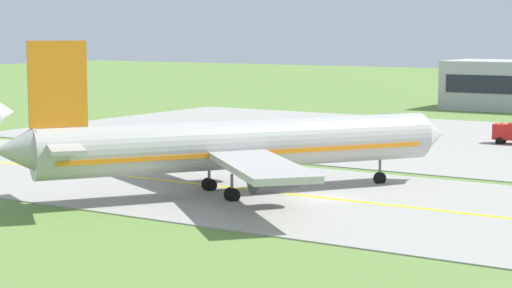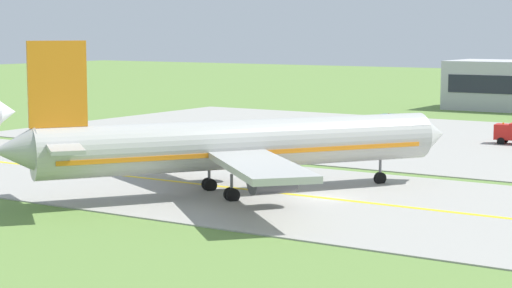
{
  "view_description": "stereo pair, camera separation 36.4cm",
  "coord_description": "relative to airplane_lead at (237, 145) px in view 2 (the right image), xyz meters",
  "views": [
    {
      "loc": [
        35.31,
        -64.79,
        13.48
      ],
      "look_at": [
        -6.4,
        0.21,
        4.0
      ],
      "focal_mm": 65.27,
      "sensor_mm": 36.0,
      "label": 1
    },
    {
      "loc": [
        35.62,
        -64.59,
        13.48
      ],
      "look_at": [
        -6.4,
        0.21,
        4.0
      ],
      "focal_mm": 65.27,
      "sensor_mm": 36.0,
      "label": 2
    }
  ],
  "objects": [
    {
      "name": "service_truck_baggage",
      "position": [
        -8.16,
        48.0,
        -2.6
      ],
      "size": [
        5.34,
        5.97,
        2.6
      ],
      "color": "#264CA5",
      "rests_on": "ground"
    },
    {
      "name": "airplane_lead",
      "position": [
        0.0,
        0.0,
        0.0
      ],
      "size": [
        29.01,
        34.68,
        12.7
      ],
      "color": "#ADADA8",
      "rests_on": "ground"
    },
    {
      "name": "ground_plane",
      "position": [
        6.67,
        2.2,
        -4.13
      ],
      "size": [
        500.0,
        500.0,
        0.0
      ],
      "primitive_type": "plane",
      "color": "olive"
    },
    {
      "name": "taxiway_strip",
      "position": [
        6.67,
        2.2,
        -4.08
      ],
      "size": [
        240.0,
        28.0,
        0.1
      ],
      "primitive_type": "cube",
      "color": "#9E9B93",
      "rests_on": "ground"
    },
    {
      "name": "taxiway_centreline",
      "position": [
        6.67,
        2.2,
        -4.03
      ],
      "size": [
        220.0,
        0.6,
        0.01
      ],
      "primitive_type": "cube",
      "color": "yellow",
      "rests_on": "taxiway_strip"
    }
  ]
}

